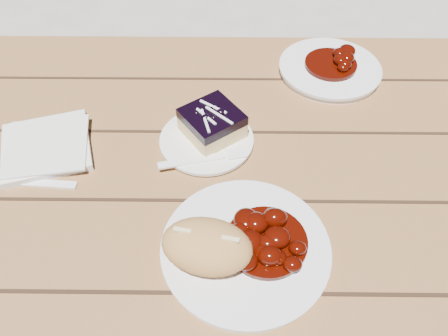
{
  "coord_description": "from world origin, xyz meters",
  "views": [
    {
      "loc": [
        -0.14,
        -0.51,
        1.32
      ],
      "look_at": [
        -0.14,
        -0.06,
        0.81
      ],
      "focal_mm": 35.0,
      "sensor_mm": 36.0,
      "label": 1
    }
  ],
  "objects_px": {
    "picnic_table": "(294,217)",
    "blueberry_cake": "(212,123)",
    "bread_roll": "(207,246)",
    "dessert_plate": "(207,141)",
    "main_plate": "(245,249)",
    "second_plate": "(329,70)"
  },
  "relations": [
    {
      "from": "picnic_table",
      "to": "blueberry_cake",
      "type": "distance_m",
      "value": 0.27
    },
    {
      "from": "bread_roll",
      "to": "dessert_plate",
      "type": "xyz_separation_m",
      "value": [
        -0.01,
        0.25,
        -0.04
      ]
    },
    {
      "from": "bread_roll",
      "to": "main_plate",
      "type": "bearing_deg",
      "value": 19.98
    },
    {
      "from": "picnic_table",
      "to": "main_plate",
      "type": "bearing_deg",
      "value": -121.89
    },
    {
      "from": "picnic_table",
      "to": "bread_roll",
      "type": "height_order",
      "value": "bread_roll"
    },
    {
      "from": "bread_roll",
      "to": "blueberry_cake",
      "type": "relative_size",
      "value": 1.0
    },
    {
      "from": "bread_roll",
      "to": "second_plate",
      "type": "height_order",
      "value": "bread_roll"
    },
    {
      "from": "main_plate",
      "to": "second_plate",
      "type": "relative_size",
      "value": 1.16
    },
    {
      "from": "picnic_table",
      "to": "dessert_plate",
      "type": "relative_size",
      "value": 12.14
    },
    {
      "from": "bread_roll",
      "to": "dessert_plate",
      "type": "relative_size",
      "value": 0.78
    },
    {
      "from": "bread_roll",
      "to": "second_plate",
      "type": "distance_m",
      "value": 0.52
    },
    {
      "from": "main_plate",
      "to": "blueberry_cake",
      "type": "xyz_separation_m",
      "value": [
        -0.06,
        0.24,
        0.03
      ]
    },
    {
      "from": "second_plate",
      "to": "bread_roll",
      "type": "bearing_deg",
      "value": -118.0
    },
    {
      "from": "dessert_plate",
      "to": "second_plate",
      "type": "xyz_separation_m",
      "value": [
        0.25,
        0.21,
        0.0
      ]
    },
    {
      "from": "picnic_table",
      "to": "second_plate",
      "type": "height_order",
      "value": "second_plate"
    },
    {
      "from": "picnic_table",
      "to": "dessert_plate",
      "type": "bearing_deg",
      "value": 163.21
    },
    {
      "from": "main_plate",
      "to": "dessert_plate",
      "type": "xyz_separation_m",
      "value": [
        -0.07,
        0.23,
        -0.0
      ]
    },
    {
      "from": "picnic_table",
      "to": "blueberry_cake",
      "type": "xyz_separation_m",
      "value": [
        -0.16,
        0.07,
        0.2
      ]
    },
    {
      "from": "blueberry_cake",
      "to": "picnic_table",
      "type": "bearing_deg",
      "value": -58.57
    },
    {
      "from": "main_plate",
      "to": "blueberry_cake",
      "type": "distance_m",
      "value": 0.25
    },
    {
      "from": "dessert_plate",
      "to": "second_plate",
      "type": "distance_m",
      "value": 0.33
    },
    {
      "from": "bread_roll",
      "to": "second_plate",
      "type": "relative_size",
      "value": 0.61
    }
  ]
}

